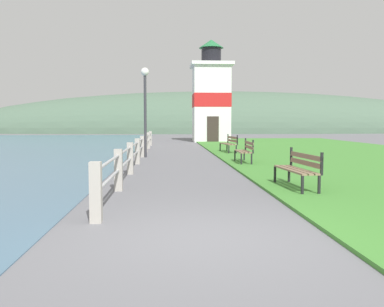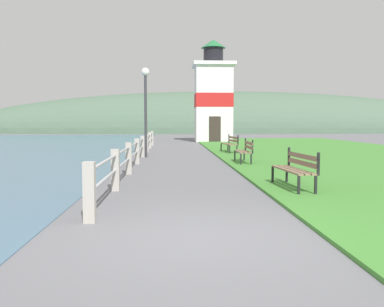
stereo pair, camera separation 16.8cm
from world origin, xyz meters
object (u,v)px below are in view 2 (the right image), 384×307
at_px(lamp_post, 146,96).
at_px(park_bench_midway, 245,150).
at_px(park_bench_near, 296,167).
at_px(lighthouse, 213,98).
at_px(park_bench_far, 230,143).

bearing_deg(lamp_post, park_bench_midway, -39.13).
distance_m(park_bench_midway, lamp_post, 5.49).
relative_size(park_bench_near, lighthouse, 0.24).
distance_m(lighthouse, lamp_post, 15.67).
bearing_deg(lighthouse, lamp_post, -106.59).
distance_m(park_bench_far, lamp_post, 5.20).
height_order(park_bench_midway, lamp_post, lamp_post).
bearing_deg(park_bench_far, park_bench_near, 82.99).
distance_m(park_bench_near, park_bench_midway, 6.19).
bearing_deg(park_bench_midway, lamp_post, -38.14).
bearing_deg(park_bench_far, park_bench_midway, 81.21).
distance_m(park_bench_near, lighthouse, 24.55).
bearing_deg(park_bench_midway, park_bench_near, 92.15).
bearing_deg(lamp_post, park_bench_far, 29.23).
bearing_deg(lamp_post, lighthouse, 73.41).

